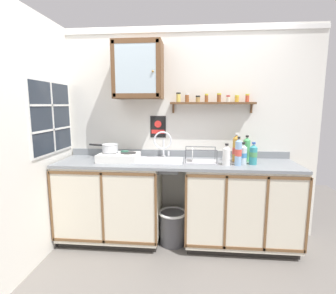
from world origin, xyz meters
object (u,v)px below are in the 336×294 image
object	(u,v)px
mug	(125,155)
bottle_opaque_white_3	(226,156)
hot_plate_stove	(119,157)
bottle_juice_amber_0	(236,149)
dish_rack	(200,160)
saucepan	(110,148)
bottle_water_blue_4	(238,152)
bottle_soda_green_2	(247,150)
sink	(159,161)
bottle_water_clear_5	(243,154)
bottle_detergent_teal_1	(253,154)
trash_bin	(173,227)
warning_sign	(158,127)
wall_cabinet	(138,71)

from	to	relation	value
mug	bottle_opaque_white_3	bearing A→B (deg)	-8.70
hot_plate_stove	bottle_juice_amber_0	bearing A→B (deg)	4.52
dish_rack	saucepan	bearing A→B (deg)	179.74
bottle_opaque_white_3	bottle_water_blue_4	world-z (taller)	bottle_water_blue_4
bottle_soda_green_2	sink	bearing A→B (deg)	-176.17
bottle_opaque_white_3	mug	world-z (taller)	bottle_opaque_white_3
bottle_water_clear_5	dish_rack	size ratio (longest dim) A/B	0.65
hot_plate_stove	bottle_soda_green_2	size ratio (longest dim) A/B	1.51
bottle_juice_amber_0	bottle_detergent_teal_1	size ratio (longest dim) A/B	1.33
bottle_juice_amber_0	bottle_opaque_white_3	xyz separation A→B (m)	(-0.13, -0.19, -0.04)
bottle_soda_green_2	dish_rack	world-z (taller)	bottle_soda_green_2
bottle_detergent_teal_1	mug	size ratio (longest dim) A/B	1.87
bottle_juice_amber_0	trash_bin	bearing A→B (deg)	-169.90
hot_plate_stove	bottle_soda_green_2	world-z (taller)	bottle_soda_green_2
hot_plate_stove	trash_bin	world-z (taller)	hot_plate_stove
bottle_juice_amber_0	mug	world-z (taller)	bottle_juice_amber_0
bottle_detergent_teal_1	bottle_soda_green_2	world-z (taller)	bottle_soda_green_2
trash_bin	bottle_opaque_white_3	bearing A→B (deg)	-7.37
bottle_opaque_white_3	bottle_water_clear_5	distance (m)	0.20
bottle_soda_green_2	mug	world-z (taller)	bottle_soda_green_2
mug	trash_bin	world-z (taller)	mug
bottle_opaque_white_3	trash_bin	size ratio (longest dim) A/B	0.59
warning_sign	bottle_soda_green_2	bearing A→B (deg)	-10.51
sink	bottle_water_clear_5	world-z (taller)	sink
bottle_water_blue_4	mug	world-z (taller)	bottle_water_blue_4
bottle_juice_amber_0	dish_rack	distance (m)	0.42
bottle_soda_green_2	bottle_water_blue_4	xyz separation A→B (m)	(-0.13, -0.22, 0.01)
hot_plate_stove	trash_bin	xyz separation A→B (m)	(0.60, -0.02, -0.79)
saucepan	bottle_soda_green_2	distance (m)	1.52
bottle_soda_green_2	bottle_water_blue_4	world-z (taller)	bottle_water_blue_4
bottle_soda_green_2	mug	size ratio (longest dim) A/B	2.28
saucepan	wall_cabinet	xyz separation A→B (m)	(0.31, 0.13, 0.85)
bottle_soda_green_2	wall_cabinet	xyz separation A→B (m)	(-1.20, 0.03, 0.86)
wall_cabinet	bottle_juice_amber_0	bearing A→B (deg)	-2.64
bottle_detergent_teal_1	bottle_opaque_white_3	size ratio (longest dim) A/B	1.04
warning_sign	trash_bin	size ratio (longest dim) A/B	0.67
hot_plate_stove	dish_rack	bearing A→B (deg)	1.32
sink	bottle_water_clear_5	bearing A→B (deg)	-4.86
mug	wall_cabinet	world-z (taller)	wall_cabinet
bottle_juice_amber_0	warning_sign	xyz separation A→B (m)	(-0.89, 0.21, 0.21)
bottle_juice_amber_0	dish_rack	world-z (taller)	bottle_juice_amber_0
bottle_water_clear_5	hot_plate_stove	bearing A→B (deg)	179.26
bottle_water_clear_5	dish_rack	xyz separation A→B (m)	(-0.45, 0.04, -0.08)
bottle_detergent_teal_1	dish_rack	xyz separation A→B (m)	(-0.55, 0.06, -0.09)
sink	bottle_water_blue_4	xyz separation A→B (m)	(0.83, -0.16, 0.14)
bottle_opaque_white_3	warning_sign	world-z (taller)	warning_sign
sink	mug	size ratio (longest dim) A/B	4.25
bottle_soda_green_2	bottle_opaque_white_3	world-z (taller)	bottle_soda_green_2
hot_plate_stove	bottle_juice_amber_0	size ratio (longest dim) A/B	1.38
bottle_juice_amber_0	wall_cabinet	distance (m)	1.38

